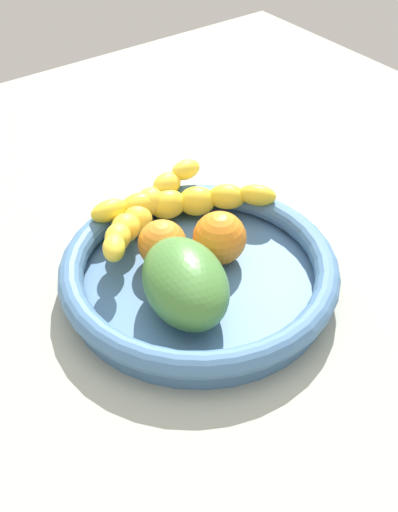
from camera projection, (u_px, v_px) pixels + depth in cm
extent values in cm
cube|color=#9A9F90|center=(199.00, 299.00, 73.62)|extent=(120.00, 120.00, 3.00)
cylinder|color=teal|center=(199.00, 283.00, 72.14)|extent=(27.64, 27.64, 1.63)
torus|color=teal|center=(199.00, 268.00, 70.77)|extent=(29.50, 29.50, 2.66)
ellipsoid|color=yellow|center=(186.00, 170.00, 79.80)|extent=(3.73, 2.42, 2.32)
ellipsoid|color=yellow|center=(167.00, 184.00, 78.97)|extent=(4.02, 3.23, 2.74)
ellipsoid|color=yellow|center=(151.00, 201.00, 77.87)|extent=(4.46, 4.14, 3.15)
ellipsoid|color=yellow|center=(137.00, 220.00, 76.55)|extent=(4.91, 4.87, 3.57)
ellipsoid|color=yellow|center=(126.00, 228.00, 73.95)|extent=(4.83, 4.74, 3.15)
ellipsoid|color=yellow|center=(118.00, 237.00, 71.24)|extent=(4.49, 4.55, 2.74)
ellipsoid|color=yellow|center=(114.00, 248.00, 68.49)|extent=(3.92, 4.34, 2.32)
ellipsoid|color=yellow|center=(257.00, 195.00, 77.68)|extent=(4.69, 4.91, 2.41)
ellipsoid|color=yellow|center=(227.00, 197.00, 78.45)|extent=(5.25, 5.07, 2.93)
ellipsoid|color=yellow|center=(197.00, 201.00, 78.78)|extent=(5.54, 5.21, 3.46)
ellipsoid|color=yellow|center=(167.00, 204.00, 78.29)|extent=(5.34, 4.81, 3.46)
ellipsoid|color=yellow|center=(138.00, 206.00, 77.01)|extent=(4.90, 3.77, 2.93)
ellipsoid|color=yellow|center=(109.00, 211.00, 75.32)|extent=(4.49, 2.59, 2.41)
sphere|color=orange|center=(220.00, 238.00, 72.17)|extent=(5.83, 5.83, 5.83)
sphere|color=orange|center=(162.00, 244.00, 71.84)|extent=(5.27, 5.27, 5.27)
ellipsoid|color=#467E38|center=(185.00, 283.00, 65.77)|extent=(11.23, 13.88, 6.99)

